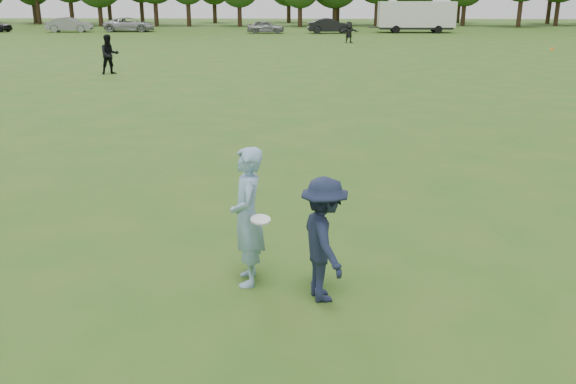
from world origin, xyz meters
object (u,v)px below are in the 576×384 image
player_far_a (109,54)px  player_far_d (349,32)px  thrower (247,217)px  car_f (330,26)px  field_cone (552,48)px  car_b (69,25)px  defender (324,240)px  car_c (130,25)px  car_e (266,27)px  cargo_trailer (416,16)px

player_far_a → player_far_d: player_far_a is taller
thrower → car_f: (2.39, 58.47, -0.22)m
car_f → field_cone: bearing=-148.4°
car_b → player_far_d: bearing=-122.7°
defender → player_far_d: bearing=-20.3°
defender → car_c: 64.28m
thrower → car_b: bearing=-163.7°
player_far_d → car_e: size_ratio=0.45×
player_far_a → player_far_d: 25.40m
defender → car_f: defender is taller
defender → car_b: bearing=7.3°
thrower → cargo_trailer: size_ratio=0.22×
car_c → car_e: car_c is taller
player_far_d → car_e: bearing=104.6°
thrower → cargo_trailer: (11.56, 60.00, 0.79)m
field_cone → cargo_trailer: (-6.62, 21.52, 1.63)m
thrower → car_e: thrower is taller
car_e → field_cone: car_e is taller
car_e → car_c: bearing=81.4°
player_far_d → cargo_trailer: size_ratio=0.20×
car_e → cargo_trailer: bearing=-84.4°
car_e → cargo_trailer: 16.04m
player_far_d → car_c: bearing=129.6°
thrower → field_cone: size_ratio=6.56×
car_b → cargo_trailer: cargo_trailer is taller
player_far_d → car_f: (-1.31, 13.40, -0.12)m
defender → cargo_trailer: 61.35m
field_cone → player_far_d: bearing=155.5°
player_far_a → field_cone: 31.60m
defender → car_c: (-20.56, 60.90, -0.09)m
thrower → field_cone: bearing=147.6°
player_far_d → car_c: player_far_d is taller
car_b → car_c: (6.29, 1.11, -0.03)m
car_b → car_f: 28.20m
car_f → field_cone: 25.48m
player_far_a → car_b: bearing=82.3°
car_b → car_e: car_b is taller
player_far_d → car_e: (-8.06, 13.22, -0.22)m
thrower → car_f: thrower is taller
defender → field_cone: (17.12, 38.91, -0.70)m
cargo_trailer → player_far_d: bearing=-117.7°
thrower → car_c: thrower is taller
field_cone → cargo_trailer: cargo_trailer is taller
thrower → player_far_d: 45.22m
thrower → car_f: bearing=170.5°
car_b → car_e: size_ratio=1.22×
thrower → car_b: 64.72m
defender → car_f: 58.92m
car_f → cargo_trailer: bearing=-87.2°
field_cone → car_c: bearing=149.7°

